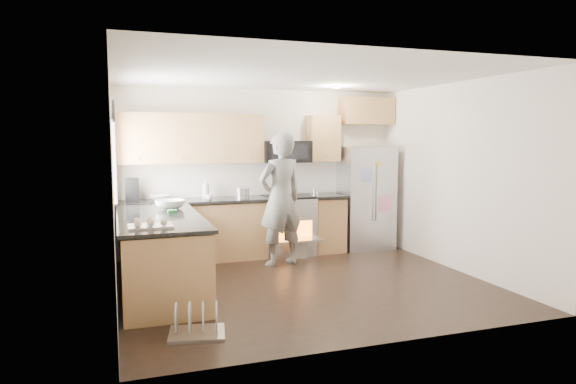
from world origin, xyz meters
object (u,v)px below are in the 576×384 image
object	(u,v)px
person	(281,199)
refrigerator	(365,198)
dish_rack	(197,326)
stove_range	(288,212)

from	to	relation	value
person	refrigerator	bearing A→B (deg)	-174.00
refrigerator	dish_rack	xyz separation A→B (m)	(-3.27, -2.95, -0.76)
stove_range	refrigerator	distance (m)	1.38
refrigerator	dish_rack	distance (m)	4.47
person	dish_rack	world-z (taller)	person
refrigerator	stove_range	bearing A→B (deg)	-178.06
dish_rack	stove_range	bearing A→B (deg)	57.16
refrigerator	person	size ratio (longest dim) A/B	0.88
stove_range	refrigerator	size ratio (longest dim) A/B	1.06
stove_range	dish_rack	size ratio (longest dim) A/B	3.07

